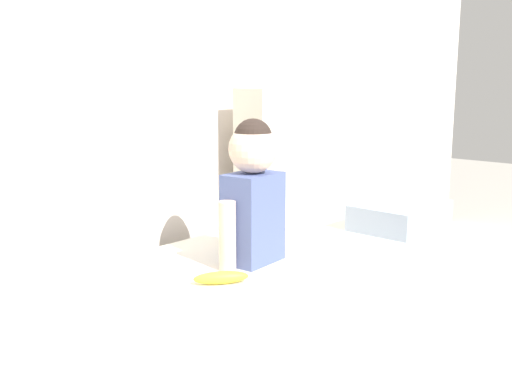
{
  "coord_description": "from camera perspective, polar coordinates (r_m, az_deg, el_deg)",
  "views": [
    {
      "loc": [
        -1.41,
        -1.29,
        1.04
      ],
      "look_at": [
        0.02,
        0.0,
        0.66
      ],
      "focal_mm": 42.08,
      "sensor_mm": 36.0,
      "label": 1
    }
  ],
  "objects": [
    {
      "name": "throw_pillow_left",
      "position": [
        1.85,
        -20.96,
        -0.44
      ],
      "size": [
        0.56,
        0.16,
        0.56
      ],
      "primitive_type": "cube",
      "color": "beige",
      "rests_on": "couch"
    },
    {
      "name": "throw_pillow_right",
      "position": [
        2.6,
        3.0,
        3.53
      ],
      "size": [
        0.51,
        0.16,
        0.58
      ],
      "primitive_type": "cube",
      "color": "beige",
      "rests_on": "couch"
    },
    {
      "name": "banana",
      "position": [
        1.85,
        -3.33,
        -8.13
      ],
      "size": [
        0.16,
        0.14,
        0.04
      ],
      "primitive_type": "ellipsoid",
      "rotation": [
        0.0,
        0.0,
        -0.63
      ],
      "color": "yellow",
      "rests_on": "couch"
    },
    {
      "name": "back_wall",
      "position": [
        2.33,
        -11.0,
        12.74
      ],
      "size": [
        5.37,
        0.1,
        2.24
      ],
      "primitive_type": "cube",
      "color": "silver",
      "rests_on": "ground"
    },
    {
      "name": "ground_plane",
      "position": [
        2.18,
        -0.44,
        -17.54
      ],
      "size": [
        12.0,
        12.0,
        0.0
      ],
      "primitive_type": "plane",
      "color": "#B2ADA3"
    },
    {
      "name": "folded_blanket",
      "position": [
        2.58,
        13.51,
        -2.16
      ],
      "size": [
        0.4,
        0.28,
        0.11
      ],
      "primitive_type": "cube",
      "color": "#8E9EB2",
      "rests_on": "couch"
    },
    {
      "name": "couch",
      "position": [
        2.09,
        -0.45,
        -12.6
      ],
      "size": [
        2.17,
        0.86,
        0.41
      ],
      "color": "beige",
      "rests_on": "ground"
    },
    {
      "name": "toddler",
      "position": [
        2.01,
        -0.28,
        0.23
      ],
      "size": [
        0.3,
        0.16,
        0.49
      ],
      "color": "#4C5B93",
      "rests_on": "couch"
    }
  ]
}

